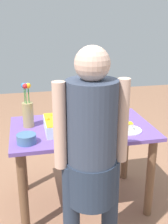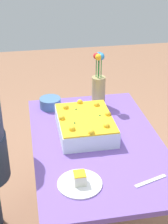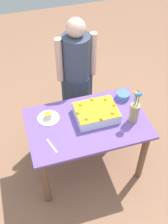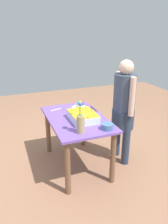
# 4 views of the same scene
# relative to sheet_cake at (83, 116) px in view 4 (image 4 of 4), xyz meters

# --- Properties ---
(ground_plane) EXTENTS (8.00, 8.00, 0.00)m
(ground_plane) POSITION_rel_sheet_cake_xyz_m (-0.11, -0.05, -0.80)
(ground_plane) COLOR #986A4E
(dining_table) EXTENTS (1.18, 0.74, 0.75)m
(dining_table) POSITION_rel_sheet_cake_xyz_m (-0.11, -0.05, -0.20)
(dining_table) COLOR #704FA8
(dining_table) RESTS_ON ground_plane
(sheet_cake) EXTENTS (0.41, 0.32, 0.13)m
(sheet_cake) POSITION_rel_sheet_cake_xyz_m (0.00, 0.00, 0.00)
(sheet_cake) COLOR white
(sheet_cake) RESTS_ON dining_table
(serving_plate_with_slice) EXTENTS (0.22, 0.22, 0.07)m
(serving_plate_with_slice) POSITION_rel_sheet_cake_xyz_m (-0.46, 0.11, -0.04)
(serving_plate_with_slice) COLOR white
(serving_plate_with_slice) RESTS_ON dining_table
(cake_knife) EXTENTS (0.07, 0.18, 0.00)m
(cake_knife) POSITION_rel_sheet_cake_xyz_m (-0.50, -0.23, -0.05)
(cake_knife) COLOR silver
(cake_knife) RESTS_ON dining_table
(flower_vase) EXTENTS (0.09, 0.09, 0.38)m
(flower_vase) POSITION_rel_sheet_cake_xyz_m (0.33, -0.15, 0.09)
(flower_vase) COLOR tan
(flower_vase) RESTS_ON dining_table
(fruit_bowl) EXTENTS (0.14, 0.14, 0.07)m
(fruit_bowl) POSITION_rel_sheet_cake_xyz_m (0.36, 0.17, -0.02)
(fruit_bowl) COLOR teal
(fruit_bowl) RESTS_ON dining_table
(person_standing) EXTENTS (0.45, 0.31, 1.49)m
(person_standing) POSITION_rel_sheet_cake_xyz_m (-0.02, 0.62, 0.05)
(person_standing) COLOR #2A364B
(person_standing) RESTS_ON ground_plane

